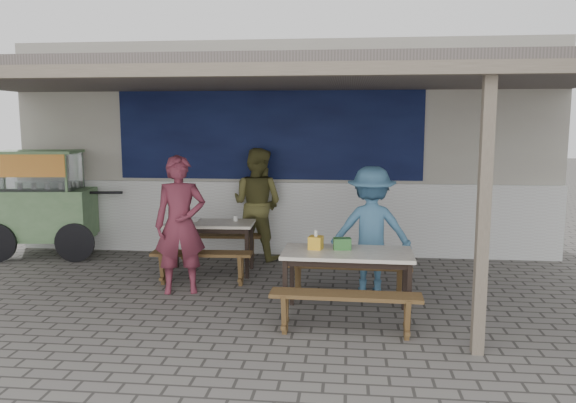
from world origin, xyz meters
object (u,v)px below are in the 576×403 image
(table_right, at_px, (347,258))
(patron_street_side, at_px, (180,225))
(bench_right_wall, at_px, (348,273))
(vendor_cart, at_px, (43,199))
(patron_right_table, at_px, (371,230))
(bench_left_street, at_px, (202,261))
(bench_left_wall, at_px, (218,242))
(donation_box, at_px, (342,244))
(condiment_jar, at_px, (236,218))
(patron_wall_side, at_px, (257,204))
(table_left, at_px, (210,228))
(condiment_bowl, at_px, (195,219))
(tissue_box, at_px, (316,243))
(bench_right_street, at_px, (345,304))

(table_right, height_order, patron_street_side, patron_street_side)
(bench_right_wall, distance_m, vendor_cart, 5.28)
(patron_right_table, bearing_deg, bench_right_wall, 48.82)
(bench_left_street, distance_m, table_right, 2.24)
(vendor_cart, distance_m, patron_street_side, 3.27)
(bench_left_wall, xyz_separation_m, patron_right_table, (2.31, -1.31, 0.48))
(donation_box, bearing_deg, patron_right_table, 67.13)
(patron_street_side, height_order, condiment_jar, patron_street_side)
(bench_right_wall, height_order, condiment_jar, condiment_jar)
(patron_wall_side, bearing_deg, condiment_jar, 98.00)
(table_left, distance_m, condiment_bowl, 0.28)
(tissue_box, bearing_deg, table_right, -11.61)
(condiment_jar, bearing_deg, bench_right_street, -55.89)
(bench_right_wall, xyz_separation_m, patron_wall_side, (-1.46, 2.00, 0.55))
(table_right, xyz_separation_m, patron_street_side, (-2.13, 0.69, 0.21))
(patron_street_side, xyz_separation_m, patron_wall_side, (0.68, 1.92, 0.01))
(bench_right_street, bearing_deg, patron_wall_side, 115.32)
(patron_wall_side, distance_m, condiment_bowl, 1.19)
(bench_left_wall, relative_size, patron_street_side, 0.77)
(bench_left_wall, xyz_separation_m, condiment_jar, (0.38, -0.47, 0.46))
(table_right, xyz_separation_m, condiment_jar, (-1.63, 1.78, 0.12))
(table_left, xyz_separation_m, vendor_cart, (-2.95, 0.72, 0.28))
(condiment_bowl, bearing_deg, bench_left_wall, 67.67)
(table_right, relative_size, vendor_cart, 0.69)
(table_right, relative_size, patron_right_table, 0.90)
(table_left, bearing_deg, patron_street_side, -101.54)
(table_right, bearing_deg, bench_right_street, -90.00)
(table_right, bearing_deg, condiment_jar, 133.74)
(patron_street_side, distance_m, patron_right_table, 2.44)
(condiment_jar, bearing_deg, bench_left_street, -113.27)
(bench_left_wall, distance_m, table_right, 3.04)
(bench_left_wall, relative_size, bench_right_wall, 0.88)
(bench_right_wall, distance_m, patron_right_table, 0.65)
(patron_wall_side, distance_m, donation_box, 2.87)
(condiment_jar, bearing_deg, table_left, -158.59)
(table_right, bearing_deg, condiment_bowl, 143.63)
(bench_left_wall, height_order, bench_right_street, same)
(table_right, bearing_deg, tissue_box, 169.67)
(table_right, bearing_deg, patron_wall_side, 120.31)
(bench_right_wall, bearing_deg, patron_right_table, 51.01)
(patron_right_table, height_order, donation_box, patron_right_table)
(bench_left_street, distance_m, vendor_cart, 3.32)
(bench_left_street, xyz_separation_m, donation_box, (1.89, -0.95, 0.48))
(table_left, bearing_deg, patron_wall_side, 57.80)
(bench_right_wall, relative_size, donation_box, 7.94)
(vendor_cart, bearing_deg, condiment_bowl, -20.61)
(bench_left_street, relative_size, table_right, 0.94)
(tissue_box, distance_m, condiment_bowl, 2.49)
(patron_right_table, relative_size, donation_box, 8.34)
(bench_right_wall, xyz_separation_m, tissue_box, (-0.37, -0.53, 0.48))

